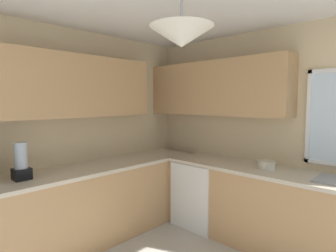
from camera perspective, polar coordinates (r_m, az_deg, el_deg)
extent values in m
cube|color=beige|center=(3.55, 22.52, -1.58)|extent=(3.84, 0.06, 2.49)
cube|color=beige|center=(3.50, -21.29, -1.62)|extent=(0.06, 3.72, 2.49)
cube|color=white|center=(3.39, 26.85, 1.73)|extent=(0.04, 0.04, 1.01)
cube|color=tan|center=(3.23, -23.42, 7.67)|extent=(0.32, 2.52, 0.70)
cube|color=tan|center=(3.76, 9.44, 7.59)|extent=(2.01, 0.32, 0.70)
cone|color=silver|center=(1.98, 2.79, 17.79)|extent=(0.44, 0.44, 0.14)
cube|color=tan|center=(3.40, -18.31, -16.04)|extent=(0.62, 3.30, 0.84)
cube|color=beige|center=(3.27, -18.53, -8.79)|extent=(0.65, 3.33, 0.04)
cube|color=tan|center=(3.36, 23.30, -16.46)|extent=(2.90, 0.62, 0.84)
cube|color=beige|center=(3.23, 23.58, -9.13)|extent=(2.93, 0.65, 0.04)
cube|color=white|center=(3.83, 7.10, -13.43)|extent=(0.60, 0.60, 0.84)
cylinder|color=beige|center=(3.30, 19.49, -7.52)|extent=(0.19, 0.19, 0.09)
cube|color=black|center=(3.04, -27.78, -8.68)|extent=(0.15, 0.15, 0.11)
cylinder|color=#B2BCC6|center=(3.01, -27.92, -5.34)|extent=(0.12, 0.12, 0.25)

